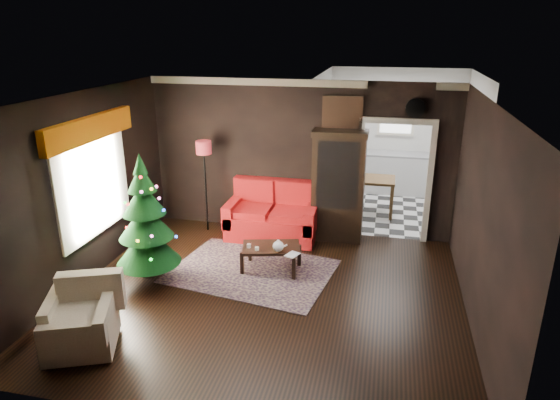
% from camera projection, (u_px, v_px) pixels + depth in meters
% --- Properties ---
extents(floor, '(5.50, 5.50, 0.00)m').
position_uv_depth(floor, '(266.00, 296.00, 7.02)').
color(floor, black).
rests_on(floor, ground).
extents(ceiling, '(5.50, 5.50, 0.00)m').
position_uv_depth(ceiling, '(264.00, 99.00, 6.08)').
color(ceiling, white).
rests_on(ceiling, ground).
extents(wall_back, '(5.50, 0.00, 5.50)m').
position_uv_depth(wall_back, '(299.00, 158.00, 8.85)').
color(wall_back, black).
rests_on(wall_back, ground).
extents(wall_front, '(5.50, 0.00, 5.50)m').
position_uv_depth(wall_front, '(195.00, 300.00, 4.25)').
color(wall_front, black).
rests_on(wall_front, ground).
extents(wall_left, '(0.00, 5.50, 5.50)m').
position_uv_depth(wall_left, '(82.00, 190.00, 7.11)').
color(wall_left, black).
rests_on(wall_left, ground).
extents(wall_right, '(0.00, 5.50, 5.50)m').
position_uv_depth(wall_right, '(483.00, 221.00, 5.99)').
color(wall_right, black).
rests_on(wall_right, ground).
extents(doorway, '(1.10, 0.10, 2.10)m').
position_uv_depth(doorway, '(394.00, 183.00, 8.62)').
color(doorway, silver).
rests_on(doorway, ground).
extents(left_window, '(0.05, 1.60, 1.40)m').
position_uv_depth(left_window, '(92.00, 183.00, 7.27)').
color(left_window, white).
rests_on(left_window, wall_left).
extents(valance, '(0.12, 2.10, 0.35)m').
position_uv_depth(valance, '(90.00, 129.00, 6.98)').
color(valance, '#A74C04').
rests_on(valance, wall_left).
extents(kitchen_floor, '(3.00, 3.00, 0.00)m').
position_uv_depth(kitchen_floor, '(390.00, 209.00, 10.35)').
color(kitchen_floor, white).
rests_on(kitchen_floor, ground).
extents(kitchen_window, '(0.70, 0.06, 0.70)m').
position_uv_depth(kitchen_window, '(396.00, 117.00, 11.12)').
color(kitchen_window, white).
rests_on(kitchen_window, ground).
extents(rug, '(2.70, 2.15, 0.01)m').
position_uv_depth(rug, '(252.00, 271.00, 7.72)').
color(rug, '#40323D').
rests_on(rug, ground).
extents(loveseat, '(1.70, 0.90, 1.00)m').
position_uv_depth(loveseat, '(272.00, 212.00, 8.82)').
color(loveseat, maroon).
rests_on(loveseat, ground).
extents(curio_cabinet, '(0.90, 0.45, 1.90)m').
position_uv_depth(curio_cabinet, '(338.00, 188.00, 8.64)').
color(curio_cabinet, black).
rests_on(curio_cabinet, ground).
extents(floor_lamp, '(0.31, 0.31, 1.78)m').
position_uv_depth(floor_lamp, '(206.00, 188.00, 9.03)').
color(floor_lamp, black).
rests_on(floor_lamp, ground).
extents(christmas_tree, '(1.07, 1.07, 1.80)m').
position_uv_depth(christmas_tree, '(145.00, 218.00, 7.03)').
color(christmas_tree, '#10380E').
rests_on(christmas_tree, ground).
extents(armchair, '(1.05, 1.05, 0.83)m').
position_uv_depth(armchair, '(79.00, 316.00, 5.71)').
color(armchair, tan).
rests_on(armchair, ground).
extents(coffee_table, '(0.99, 0.74, 0.40)m').
position_uv_depth(coffee_table, '(271.00, 258.00, 7.70)').
color(coffee_table, black).
rests_on(coffee_table, rug).
extents(teapot, '(0.23, 0.23, 0.18)m').
position_uv_depth(teapot, '(278.00, 246.00, 7.42)').
color(teapot, white).
rests_on(teapot, coffee_table).
extents(cup_a, '(0.06, 0.06, 0.05)m').
position_uv_depth(cup_a, '(257.00, 249.00, 7.49)').
color(cup_a, white).
rests_on(cup_a, coffee_table).
extents(cup_b, '(0.07, 0.07, 0.06)m').
position_uv_depth(cup_b, '(249.00, 246.00, 7.58)').
color(cup_b, white).
rests_on(cup_b, coffee_table).
extents(book, '(0.16, 0.08, 0.22)m').
position_uv_depth(book, '(288.00, 247.00, 7.33)').
color(book, tan).
rests_on(book, coffee_table).
extents(wall_clock, '(0.32, 0.32, 0.06)m').
position_uv_depth(wall_clock, '(415.00, 108.00, 8.08)').
color(wall_clock, white).
rests_on(wall_clock, wall_back).
extents(painting, '(0.62, 0.05, 0.52)m').
position_uv_depth(painting, '(342.00, 113.00, 8.37)').
color(painting, '#B5844C').
rests_on(painting, wall_back).
extents(kitchen_counter, '(1.80, 0.60, 0.90)m').
position_uv_depth(kitchen_counter, '(392.00, 173.00, 11.30)').
color(kitchen_counter, silver).
rests_on(kitchen_counter, ground).
extents(kitchen_table, '(0.70, 0.70, 0.75)m').
position_uv_depth(kitchen_table, '(376.00, 196.00, 10.01)').
color(kitchen_table, brown).
rests_on(kitchen_table, ground).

